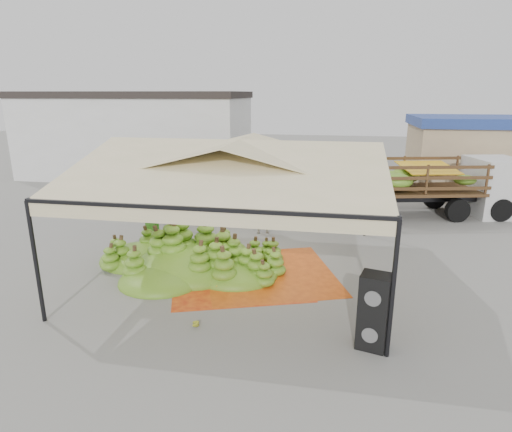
% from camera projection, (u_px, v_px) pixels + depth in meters
% --- Properties ---
extents(ground, '(90.00, 90.00, 0.00)m').
position_uv_depth(ground, '(241.00, 268.00, 13.44)').
color(ground, slate).
rests_on(ground, ground).
extents(canopy_tent, '(8.10, 8.10, 4.00)m').
position_uv_depth(canopy_tent, '(240.00, 164.00, 12.53)').
color(canopy_tent, black).
rests_on(canopy_tent, ground).
extents(building_white, '(14.30, 6.30, 5.40)m').
position_uv_depth(building_white, '(136.00, 135.00, 27.66)').
color(building_white, silver).
rests_on(building_white, ground).
extents(building_tan, '(6.30, 5.30, 4.10)m').
position_uv_depth(building_tan, '(470.00, 154.00, 23.41)').
color(building_tan, tan).
rests_on(building_tan, ground).
extents(tarp_left, '(4.78, 4.67, 0.01)m').
position_uv_depth(tarp_left, '(239.00, 278.00, 12.71)').
color(tarp_left, orange).
rests_on(tarp_left, ground).
extents(tarp_right, '(4.90, 5.02, 0.01)m').
position_uv_depth(tarp_right, '(270.00, 273.00, 13.07)').
color(tarp_right, '#DB5B14').
rests_on(tarp_right, ground).
extents(banana_heap, '(6.95, 6.03, 1.33)m').
position_uv_depth(banana_heap, '(187.00, 248.00, 13.26)').
color(banana_heap, '#4B7618').
rests_on(banana_heap, ground).
extents(hand_yellow_a, '(0.50, 0.45, 0.19)m').
position_uv_depth(hand_yellow_a, '(192.00, 323.00, 10.07)').
color(hand_yellow_a, gold).
rests_on(hand_yellow_a, ground).
extents(hand_yellow_b, '(0.55, 0.48, 0.22)m').
position_uv_depth(hand_yellow_b, '(216.00, 284.00, 12.08)').
color(hand_yellow_b, gold).
rests_on(hand_yellow_b, ground).
extents(hand_red_a, '(0.51, 0.45, 0.21)m').
position_uv_depth(hand_red_a, '(367.00, 315.00, 10.39)').
color(hand_red_a, '#5E2515').
rests_on(hand_red_a, ground).
extents(hand_red_b, '(0.60, 0.57, 0.22)m').
position_uv_depth(hand_red_b, '(365.00, 300.00, 11.18)').
color(hand_red_b, '#522912').
rests_on(hand_red_b, ground).
extents(hand_green, '(0.56, 0.55, 0.20)m').
position_uv_depth(hand_green, '(191.00, 280.00, 12.39)').
color(hand_green, '#537C19').
rests_on(hand_green, ground).
extents(hanging_bunches, '(4.74, 0.24, 0.20)m').
position_uv_depth(hanging_bunches, '(217.00, 179.00, 13.81)').
color(hanging_bunches, '#386F17').
rests_on(hanging_bunches, ground).
extents(speaker_stack, '(0.73, 0.67, 1.69)m').
position_uv_depth(speaker_stack, '(374.00, 311.00, 9.07)').
color(speaker_stack, black).
rests_on(speaker_stack, ground).
extents(banana_leaves, '(0.96, 1.36, 3.70)m').
position_uv_depth(banana_leaves, '(148.00, 247.00, 15.34)').
color(banana_leaves, '#347820').
rests_on(banana_leaves, ground).
extents(vendor, '(0.82, 0.67, 1.93)m').
position_uv_depth(vendor, '(263.00, 209.00, 16.57)').
color(vendor, gray).
rests_on(vendor, ground).
extents(truck_left, '(7.48, 4.69, 2.43)m').
position_uv_depth(truck_left, '(233.00, 174.00, 20.95)').
color(truck_left, '#4B2919').
rests_on(truck_left, ground).
extents(truck_right, '(7.79, 4.14, 2.54)m').
position_uv_depth(truck_right, '(441.00, 181.00, 18.95)').
color(truck_right, '#50391A').
rests_on(truck_right, ground).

